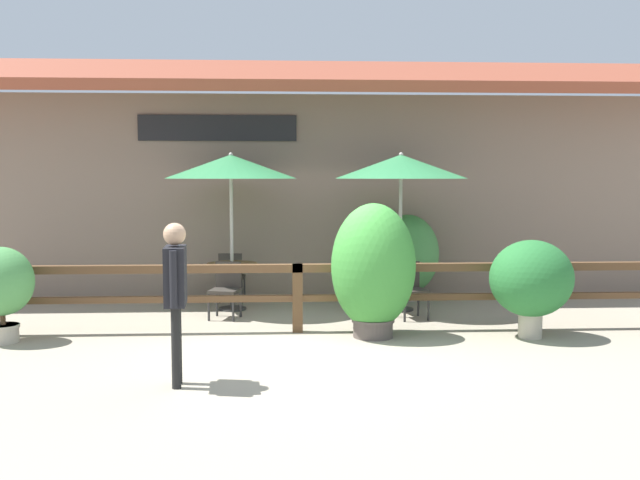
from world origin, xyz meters
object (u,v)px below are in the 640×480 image
at_px(chair_middle_wallside, 390,275).
at_px(potted_plant_corner_fern, 531,280).
at_px(chair_near_streetside, 226,287).
at_px(patio_umbrella_middle, 401,167).
at_px(dining_table_near, 232,273).
at_px(pedestrian, 175,282).
at_px(dining_table_middle, 400,273).
at_px(potted_plant_tall_tropical, 407,255).
at_px(chair_middle_streetside, 410,287).
at_px(potted_plant_entrance_palm, 1,285).
at_px(chair_near_wallside, 231,274).
at_px(patio_umbrella_near, 231,167).
at_px(potted_plant_broad_leaf, 373,269).

xyz_separation_m(chair_middle_wallside, potted_plant_corner_fern, (1.48, -2.70, 0.30)).
bearing_deg(chair_near_streetside, patio_umbrella_middle, 23.78).
height_order(chair_near_streetside, chair_middle_wallside, same).
relative_size(dining_table_near, pedestrian, 0.48).
xyz_separation_m(dining_table_middle, potted_plant_tall_tropical, (0.29, 0.97, 0.18)).
relative_size(dining_table_middle, chair_middle_wallside, 0.96).
xyz_separation_m(dining_table_middle, pedestrian, (-2.98, -4.02, 0.48)).
distance_m(patio_umbrella_middle, chair_middle_streetside, 1.94).
bearing_deg(potted_plant_entrance_palm, chair_middle_wallside, 25.47).
distance_m(chair_near_wallside, potted_plant_corner_fern, 5.13).
height_order(patio_umbrella_near, potted_plant_tall_tropical, patio_umbrella_near).
height_order(patio_umbrella_middle, chair_middle_streetside, patio_umbrella_middle).
distance_m(dining_table_near, potted_plant_broad_leaf, 2.93).
bearing_deg(pedestrian, dining_table_middle, 139.41).
relative_size(dining_table_near, potted_plant_broad_leaf, 0.45).
xyz_separation_m(potted_plant_corner_fern, potted_plant_tall_tropical, (-1.13, 3.02, 0.00)).
distance_m(chair_middle_wallside, potted_plant_tall_tropical, 0.56).
xyz_separation_m(patio_umbrella_near, chair_middle_streetside, (2.76, -0.84, -1.83)).
height_order(dining_table_middle, chair_middle_wallside, chair_middle_wallside).
distance_m(dining_table_near, potted_plant_corner_fern, 4.70).
xyz_separation_m(chair_near_streetside, potted_plant_broad_leaf, (2.07, -1.40, 0.45)).
bearing_deg(potted_plant_entrance_palm, patio_umbrella_near, 37.38).
xyz_separation_m(chair_middle_streetside, potted_plant_entrance_palm, (-5.58, -1.31, 0.28)).
bearing_deg(potted_plant_tall_tropical, dining_table_middle, -106.63).
bearing_deg(potted_plant_entrance_palm, dining_table_near, 37.38).
distance_m(chair_middle_streetside, potted_plant_broad_leaf, 1.52).
bearing_deg(patio_umbrella_near, chair_middle_streetside, -17.02).
height_order(chair_middle_streetside, potted_plant_broad_leaf, potted_plant_broad_leaf).
relative_size(chair_middle_wallside, pedestrian, 0.51).
xyz_separation_m(chair_middle_streetside, potted_plant_corner_fern, (1.37, -1.40, 0.30)).
xyz_separation_m(chair_middle_streetside, potted_plant_broad_leaf, (-0.73, -1.25, 0.45)).
relative_size(patio_umbrella_near, pedestrian, 1.50).
bearing_deg(chair_middle_streetside, patio_umbrella_middle, 81.97).
bearing_deg(potted_plant_tall_tropical, potted_plant_broad_leaf, -108.62).
bearing_deg(pedestrian, dining_table_near, 172.17).
bearing_deg(dining_table_near, chair_middle_wallside, 9.67).
distance_m(patio_umbrella_middle, potted_plant_broad_leaf, 2.44).
height_order(chair_near_streetside, chair_near_wallside, same).
xyz_separation_m(potted_plant_entrance_palm, potted_plant_corner_fern, (6.95, -0.09, 0.03)).
relative_size(chair_middle_streetside, chair_middle_wallside, 1.00).
height_order(dining_table_near, potted_plant_corner_fern, potted_plant_corner_fern).
distance_m(dining_table_near, chair_middle_wallside, 2.69).
bearing_deg(patio_umbrella_near, chair_near_streetside, -93.67).
relative_size(patio_umbrella_near, chair_near_streetside, 2.97).
distance_m(dining_table_middle, chair_middle_streetside, 0.66).
xyz_separation_m(chair_middle_streetside, chair_middle_wallside, (-0.10, 1.30, 0.00)).
distance_m(chair_near_wallside, potted_plant_tall_tropical, 3.07).
height_order(patio_umbrella_near, patio_umbrella_middle, same).
height_order(dining_table_near, patio_umbrella_middle, patio_umbrella_middle).
relative_size(potted_plant_entrance_palm, pedestrian, 0.74).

